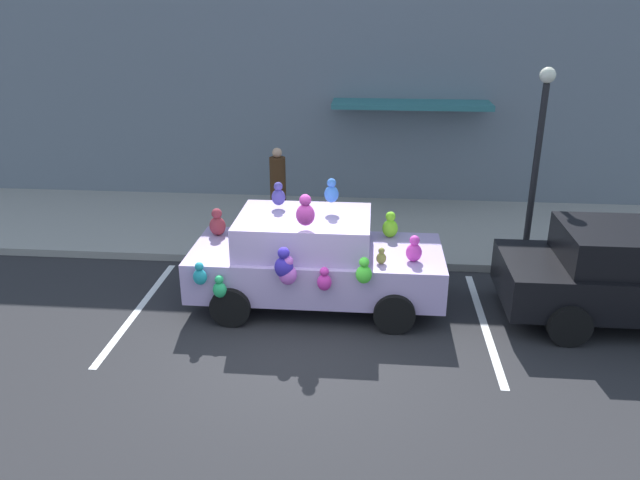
# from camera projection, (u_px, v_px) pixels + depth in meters

# --- Properties ---
(ground_plane) EXTENTS (60.00, 60.00, 0.00)m
(ground_plane) POSITION_uv_depth(u_px,v_px,m) (297.00, 349.00, 9.10)
(ground_plane) COLOR #262628
(sidewalk) EXTENTS (24.00, 4.00, 0.15)m
(sidewalk) POSITION_uv_depth(u_px,v_px,m) (325.00, 227.00, 13.71)
(sidewalk) COLOR gray
(sidewalk) RESTS_ON ground
(storefront_building) EXTENTS (24.00, 1.25, 6.40)m
(storefront_building) POSITION_uv_depth(u_px,v_px,m) (333.00, 72.00, 14.55)
(storefront_building) COLOR slate
(storefront_building) RESTS_ON ground
(parking_stripe_front) EXTENTS (0.12, 3.60, 0.01)m
(parking_stripe_front) POSITION_uv_depth(u_px,v_px,m) (484.00, 324.00, 9.79)
(parking_stripe_front) COLOR silver
(parking_stripe_front) RESTS_ON ground
(parking_stripe_rear) EXTENTS (0.12, 3.60, 0.01)m
(parking_stripe_rear) POSITION_uv_depth(u_px,v_px,m) (139.00, 309.00, 10.25)
(parking_stripe_rear) COLOR silver
(parking_stripe_rear) RESTS_ON ground
(plush_covered_car) EXTENTS (4.11, 2.11, 2.11)m
(plush_covered_car) POSITION_uv_depth(u_px,v_px,m) (313.00, 259.00, 10.19)
(plush_covered_car) COLOR #B098CB
(plush_covered_car) RESTS_ON ground
(teddy_bear_on_sidewalk) EXTENTS (0.39, 0.32, 0.74)m
(teddy_bear_on_sidewalk) POSITION_uv_depth(u_px,v_px,m) (277.00, 229.00, 12.39)
(teddy_bear_on_sidewalk) COLOR beige
(teddy_bear_on_sidewalk) RESTS_ON sidewalk
(street_lamp_post) EXTENTS (0.28, 0.28, 3.56)m
(street_lamp_post) POSITION_uv_depth(u_px,v_px,m) (539.00, 144.00, 11.16)
(street_lamp_post) COLOR black
(street_lamp_post) RESTS_ON sidewalk
(pedestrian_near_shopfront) EXTENTS (0.34, 0.34, 1.74)m
(pedestrian_near_shopfront) POSITION_uv_depth(u_px,v_px,m) (278.00, 190.00, 13.28)
(pedestrian_near_shopfront) COLOR #442A15
(pedestrian_near_shopfront) RESTS_ON sidewalk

